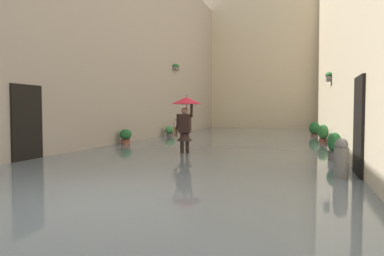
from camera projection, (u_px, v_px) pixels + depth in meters
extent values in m
plane|color=slate|center=(235.00, 142.00, 16.57)|extent=(60.00, 60.00, 0.00)
cube|color=slate|center=(235.00, 141.00, 16.57)|extent=(9.17, 29.89, 0.14)
cube|color=black|center=(359.00, 129.00, 7.21)|extent=(0.08, 1.10, 2.20)
cube|color=#66605B|center=(329.00, 79.00, 14.47)|extent=(0.20, 0.70, 0.18)
ellipsoid|color=#23602D|center=(329.00, 75.00, 14.46)|extent=(0.28, 0.76, 0.24)
cube|color=#A89989|center=(138.00, 45.00, 17.86)|extent=(1.80, 27.89, 9.78)
cube|color=black|center=(27.00, 125.00, 9.52)|extent=(0.08, 1.10, 2.20)
cube|color=#66605B|center=(176.00, 69.00, 20.48)|extent=(0.20, 0.70, 0.18)
ellipsoid|color=#23602D|center=(176.00, 66.00, 20.47)|extent=(0.28, 0.76, 0.24)
cube|color=beige|center=(264.00, 56.00, 28.52)|extent=(11.97, 1.80, 12.02)
cube|color=#4C4233|center=(182.00, 156.00, 11.15)|extent=(0.11, 0.24, 0.10)
cylinder|color=black|center=(182.00, 143.00, 11.13)|extent=(0.12, 0.12, 0.69)
cube|color=#4C4233|center=(187.00, 156.00, 11.09)|extent=(0.11, 0.24, 0.10)
cylinder|color=black|center=(187.00, 143.00, 11.08)|extent=(0.12, 0.12, 0.69)
cube|color=black|center=(185.00, 123.00, 11.07)|extent=(0.38, 0.22, 0.59)
cone|color=black|center=(185.00, 136.00, 11.09)|extent=(0.50, 0.50, 0.28)
sphere|color=tan|center=(185.00, 111.00, 11.05)|extent=(0.21, 0.21, 0.21)
cylinder|color=black|center=(192.00, 110.00, 10.98)|extent=(0.08, 0.08, 0.44)
cylinder|color=black|center=(178.00, 122.00, 11.14)|extent=(0.08, 0.08, 0.48)
cylinder|color=black|center=(186.00, 107.00, 11.03)|extent=(0.02, 0.02, 0.43)
cone|color=red|center=(186.00, 101.00, 11.02)|extent=(0.99, 0.99, 0.22)
cylinder|color=black|center=(186.00, 96.00, 11.01)|extent=(0.01, 0.01, 0.08)
cube|color=#8C6B4C|center=(175.00, 132.00, 11.16)|extent=(0.06, 0.28, 0.32)
torus|color=#8C6B4C|center=(175.00, 123.00, 11.14)|extent=(0.02, 0.30, 0.30)
cylinder|color=brown|center=(126.00, 143.00, 14.25)|extent=(0.37, 0.37, 0.31)
torus|color=brown|center=(126.00, 140.00, 14.24)|extent=(0.40, 0.40, 0.04)
ellipsoid|color=#23602D|center=(126.00, 134.00, 14.23)|extent=(0.49, 0.49, 0.43)
cylinder|color=#66605B|center=(334.00, 158.00, 9.55)|extent=(0.32, 0.32, 0.36)
torus|color=#56524E|center=(334.00, 152.00, 9.55)|extent=(0.36, 0.36, 0.04)
ellipsoid|color=#23602D|center=(334.00, 142.00, 9.53)|extent=(0.37, 0.37, 0.53)
cylinder|color=brown|center=(323.00, 142.00, 14.80)|extent=(0.32, 0.32, 0.29)
torus|color=brown|center=(323.00, 139.00, 14.79)|extent=(0.35, 0.35, 0.04)
ellipsoid|color=#2D7033|center=(323.00, 132.00, 14.77)|extent=(0.44, 0.44, 0.62)
cylinder|color=brown|center=(314.00, 136.00, 18.62)|extent=(0.38, 0.38, 0.24)
torus|color=brown|center=(314.00, 134.00, 18.61)|extent=(0.41, 0.41, 0.04)
ellipsoid|color=#23602D|center=(314.00, 128.00, 18.60)|extent=(0.55, 0.55, 0.67)
cylinder|color=#66605B|center=(170.00, 136.00, 18.84)|extent=(0.40, 0.40, 0.25)
torus|color=#56524E|center=(170.00, 134.00, 18.84)|extent=(0.43, 0.43, 0.04)
ellipsoid|color=#428947|center=(170.00, 130.00, 18.83)|extent=(0.57, 0.57, 0.41)
cylinder|color=slate|center=(341.00, 167.00, 6.90)|extent=(0.28, 0.28, 0.74)
sphere|color=slate|center=(341.00, 145.00, 6.88)|extent=(0.25, 0.25, 0.25)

